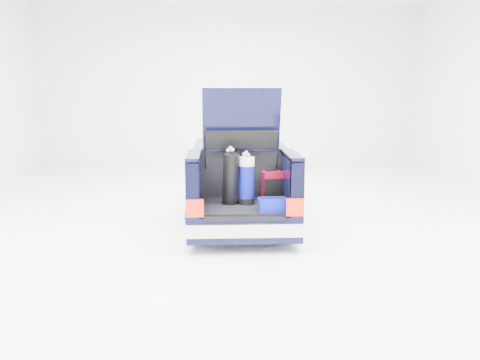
{
  "coord_description": "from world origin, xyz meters",
  "views": [
    {
      "loc": [
        -0.41,
        -9.41,
        2.45
      ],
      "look_at": [
        0.0,
        -0.5,
        0.83
      ],
      "focal_mm": 38.0,
      "sensor_mm": 36.0,
      "label": 1
    }
  ],
  "objects_px": {
    "car": "(239,183)",
    "blue_golf_bag": "(246,180)",
    "red_suitcase": "(272,186)",
    "black_golf_bag": "(231,179)",
    "blue_duffel": "(272,205)"
  },
  "relations": [
    {
      "from": "blue_golf_bag",
      "to": "car",
      "type": "bearing_deg",
      "value": 84.76
    },
    {
      "from": "car",
      "to": "blue_duffel",
      "type": "xyz_separation_m",
      "value": [
        0.43,
        -2.01,
        0.03
      ]
    },
    {
      "from": "car",
      "to": "blue_golf_bag",
      "type": "distance_m",
      "value": 1.53
    },
    {
      "from": "red_suitcase",
      "to": "black_golf_bag",
      "type": "bearing_deg",
      "value": -174.45
    },
    {
      "from": "car",
      "to": "red_suitcase",
      "type": "height_order",
      "value": "car"
    },
    {
      "from": "black_golf_bag",
      "to": "blue_golf_bag",
      "type": "distance_m",
      "value": 0.26
    },
    {
      "from": "car",
      "to": "red_suitcase",
      "type": "distance_m",
      "value": 1.38
    },
    {
      "from": "car",
      "to": "blue_golf_bag",
      "type": "height_order",
      "value": "car"
    },
    {
      "from": "car",
      "to": "black_golf_bag",
      "type": "relative_size",
      "value": 4.97
    },
    {
      "from": "car",
      "to": "blue_golf_bag",
      "type": "xyz_separation_m",
      "value": [
        0.06,
        -1.49,
        0.32
      ]
    },
    {
      "from": "blue_golf_bag",
      "to": "black_golf_bag",
      "type": "bearing_deg",
      "value": 175.57
    },
    {
      "from": "black_golf_bag",
      "to": "blue_duffel",
      "type": "distance_m",
      "value": 0.86
    },
    {
      "from": "car",
      "to": "red_suitcase",
      "type": "bearing_deg",
      "value": -68.57
    },
    {
      "from": "red_suitcase",
      "to": "blue_duffel",
      "type": "xyz_separation_m",
      "value": [
        -0.07,
        -0.73,
        -0.15
      ]
    },
    {
      "from": "black_golf_bag",
      "to": "red_suitcase",
      "type": "bearing_deg",
      "value": 1.87
    }
  ]
}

